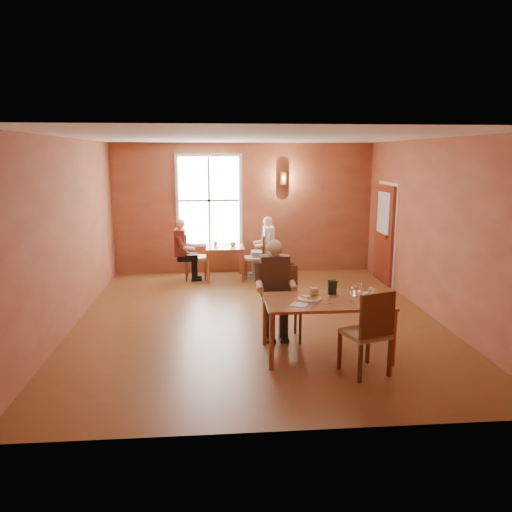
{
  "coord_description": "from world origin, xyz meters",
  "views": [
    {
      "loc": [
        -0.7,
        -8.03,
        2.73
      ],
      "look_at": [
        0.0,
        0.2,
        1.05
      ],
      "focal_mm": 35.0,
      "sensor_mm": 36.0,
      "label": 1
    }
  ],
  "objects": [
    {
      "name": "diner_main",
      "position": [
        0.31,
        -0.98,
        0.71
      ],
      "size": [
        0.57,
        0.57,
        1.42
      ],
      "primitive_type": null,
      "rotation": [
        0.0,
        0.0,
        3.14
      ],
      "color": "black",
      "rests_on": "ground"
    },
    {
      "name": "cup_a",
      "position": [
        -0.29,
        2.81,
        0.78
      ],
      "size": [
        0.14,
        0.14,
        0.1
      ],
      "primitive_type": "imported",
      "rotation": [
        0.0,
        0.0,
        0.12
      ],
      "color": "white",
      "rests_on": "second_table"
    },
    {
      "name": "main_table",
      "position": [
        0.81,
        -1.6,
        0.4
      ],
      "size": [
        1.69,
        0.95,
        0.79
      ],
      "primitive_type": null,
      "color": "brown",
      "rests_on": "ground"
    },
    {
      "name": "diner_white",
      "position": [
        0.22,
        2.89,
        0.66
      ],
      "size": [
        0.53,
        0.53,
        1.33
      ],
      "primitive_type": null,
      "rotation": [
        0.0,
        0.0,
        1.57
      ],
      "color": "white",
      "rests_on": "ground"
    },
    {
      "name": "plate_food",
      "position": [
        0.58,
        -1.57,
        0.81
      ],
      "size": [
        0.41,
        0.41,
        0.04
      ],
      "primitive_type": "cylinder",
      "rotation": [
        0.0,
        0.0,
        -0.3
      ],
      "color": "white",
      "rests_on": "main_table"
    },
    {
      "name": "side_plate",
      "position": [
        1.48,
        -1.4,
        0.8
      ],
      "size": [
        0.23,
        0.23,
        0.02
      ],
      "primitive_type": "cylinder",
      "rotation": [
        0.0,
        0.0,
        -0.18
      ],
      "color": "silver",
      "rests_on": "main_table"
    },
    {
      "name": "diner_maroon",
      "position": [
        -1.14,
        2.89,
        0.66
      ],
      "size": [
        0.53,
        0.53,
        1.32
      ],
      "primitive_type": null,
      "rotation": [
        0.0,
        0.0,
        -1.57
      ],
      "color": "maroon",
      "rests_on": "ground"
    },
    {
      "name": "sunglasses",
      "position": [
        1.35,
        -1.86,
        0.8
      ],
      "size": [
        0.16,
        0.11,
        0.02
      ],
      "primitive_type": "cube",
      "rotation": [
        0.0,
        0.0,
        0.47
      ],
      "color": "black",
      "rests_on": "main_table"
    },
    {
      "name": "cup_b",
      "position": [
        -0.68,
        2.98,
        0.78
      ],
      "size": [
        0.13,
        0.13,
        0.09
      ],
      "primitive_type": "imported",
      "rotation": [
        0.0,
        0.0,
        -0.27
      ],
      "color": "white",
      "rests_on": "second_table"
    },
    {
      "name": "chair_diner_white",
      "position": [
        0.19,
        2.89,
        0.48
      ],
      "size": [
        0.42,
        0.42,
        0.95
      ],
      "primitive_type": null,
      "rotation": [
        0.0,
        0.0,
        1.57
      ],
      "color": "#4A2B0F",
      "rests_on": "ground"
    },
    {
      "name": "wall_left",
      "position": [
        -3.0,
        0.0,
        1.5
      ],
      "size": [
        0.04,
        7.0,
        3.0
      ],
      "primitive_type": "cube",
      "color": "brown",
      "rests_on": "ground"
    },
    {
      "name": "knife",
      "position": [
        0.73,
        -1.84,
        0.79
      ],
      "size": [
        0.21,
        0.14,
        0.0
      ],
      "primitive_type": "cube",
      "rotation": [
        0.0,
        0.0,
        0.57
      ],
      "color": "white",
      "rests_on": "main_table"
    },
    {
      "name": "goblet_b",
      "position": [
        1.38,
        -1.76,
        0.9
      ],
      "size": [
        0.11,
        0.11,
        0.21
      ],
      "primitive_type": null,
      "rotation": [
        0.0,
        0.0,
        -0.39
      ],
      "color": "white",
      "rests_on": "main_table"
    },
    {
      "name": "ground",
      "position": [
        0.0,
        0.0,
        0.0
      ],
      "size": [
        6.0,
        7.0,
        0.01
      ],
      "primitive_type": "cube",
      "color": "brown",
      "rests_on": "ground"
    },
    {
      "name": "goblet_c",
      "position": [
        1.12,
        -1.75,
        0.9
      ],
      "size": [
        0.11,
        0.11,
        0.22
      ],
      "primitive_type": null,
      "rotation": [
        0.0,
        0.0,
        0.29
      ],
      "color": "white",
      "rests_on": "main_table"
    },
    {
      "name": "wall_right",
      "position": [
        3.0,
        0.0,
        1.5
      ],
      "size": [
        0.04,
        7.0,
        3.0
      ],
      "primitive_type": "cube",
      "color": "brown",
      "rests_on": "ground"
    },
    {
      "name": "napkin",
      "position": [
        0.4,
        -1.8,
        0.8
      ],
      "size": [
        0.28,
        0.28,
        0.01
      ],
      "primitive_type": "cube",
      "rotation": [
        0.0,
        0.0,
        -0.5
      ],
      "color": "silver",
      "rests_on": "main_table"
    },
    {
      "name": "chair_empty",
      "position": [
        1.17,
        -2.22,
        0.56
      ],
      "size": [
        0.63,
        0.63,
        1.11
      ],
      "primitive_type": null,
      "rotation": [
        0.0,
        0.0,
        0.34
      ],
      "color": "#573619",
      "rests_on": "ground"
    },
    {
      "name": "chair_diner_main",
      "position": [
        0.31,
        -0.95,
        0.54
      ],
      "size": [
        0.48,
        0.48,
        1.09
      ],
      "primitive_type": null,
      "rotation": [
        0.0,
        0.0,
        3.14
      ],
      "color": "brown",
      "rests_on": "ground"
    },
    {
      "name": "goblet_a",
      "position": [
        1.27,
        -1.53,
        0.9
      ],
      "size": [
        0.11,
        0.11,
        0.22
      ],
      "primitive_type": null,
      "rotation": [
        0.0,
        0.0,
        0.26
      ],
      "color": "white",
      "rests_on": "main_table"
    },
    {
      "name": "ceiling",
      "position": [
        0.0,
        0.0,
        3.0
      ],
      "size": [
        6.0,
        7.0,
        0.04
      ],
      "primitive_type": "cube",
      "color": "white",
      "rests_on": "wall_back"
    },
    {
      "name": "window",
      "position": [
        -0.8,
        3.45,
        1.7
      ],
      "size": [
        1.36,
        0.1,
        1.96
      ],
      "primitive_type": "cube",
      "color": "white",
      "rests_on": "wall_back"
    },
    {
      "name": "wall_front",
      "position": [
        0.0,
        -3.5,
        1.5
      ],
      "size": [
        6.0,
        0.04,
        3.0
      ],
      "primitive_type": "cube",
      "color": "brown",
      "rests_on": "ground"
    },
    {
      "name": "second_table",
      "position": [
        -0.46,
        2.89,
        0.37
      ],
      "size": [
        0.83,
        0.83,
        0.73
      ],
      "primitive_type": null,
      "color": "brown",
      "rests_on": "ground"
    },
    {
      "name": "wall_back",
      "position": [
        0.0,
        3.5,
        1.5
      ],
      "size": [
        6.0,
        0.04,
        3.0
      ],
      "primitive_type": "cube",
      "color": "brown",
      "rests_on": "ground"
    },
    {
      "name": "menu_stand",
      "position": [
        0.95,
        -1.34,
        0.9
      ],
      "size": [
        0.13,
        0.08,
        0.21
      ],
      "primitive_type": "cube",
      "rotation": [
        0.0,
        0.0,
        0.14
      ],
      "color": "#1A3022",
      "rests_on": "main_table"
    },
    {
      "name": "sandwich",
      "position": [
        0.66,
        -1.5,
        0.85
      ],
      "size": [
        0.11,
        0.11,
        0.12
      ],
      "primitive_type": "cube",
      "rotation": [
        0.0,
        0.0,
        0.11
      ],
      "color": "tan",
      "rests_on": "main_table"
    },
    {
      "name": "chair_diner_maroon",
      "position": [
        -1.11,
        2.89,
        0.51
      ],
      "size": [
        0.45,
        0.45,
        1.03
      ],
      "primitive_type": null,
      "rotation": [
        0.0,
        0.0,
        -1.57
      ],
      "color": "brown",
      "rests_on": "ground"
    },
    {
      "name": "wall_sconce",
      "position": [
        0.9,
        3.4,
        2.2
      ],
      "size": [
        0.16,
        0.16,
        0.28
      ],
      "primitive_type": "cylinder",
      "color": "brown",
      "rests_on": "wall_back"
    },
    {
      "name": "door",
      "position": [
        2.94,
        2.3,
        1.05
      ],
      "size": [
        0.12,
        1.04,
        2.1
      ],
      "primitive_type": "cube",
      "color": "maroon",
      "rests_on": "ground"
    }
  ]
}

